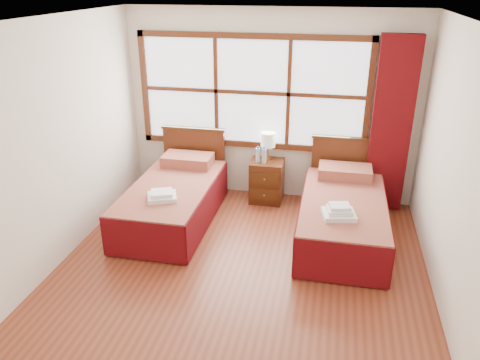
# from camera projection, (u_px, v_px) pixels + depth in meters

# --- Properties ---
(floor) EXTENTS (4.50, 4.50, 0.00)m
(floor) POSITION_uv_depth(u_px,v_px,m) (236.00, 282.00, 4.91)
(floor) COLOR brown
(floor) RESTS_ON ground
(ceiling) EXTENTS (4.50, 4.50, 0.00)m
(ceiling) POSITION_uv_depth(u_px,v_px,m) (235.00, 22.00, 3.87)
(ceiling) COLOR white
(ceiling) RESTS_ON wall_back
(wall_back) EXTENTS (4.00, 0.00, 4.00)m
(wall_back) POSITION_uv_depth(u_px,v_px,m) (270.00, 107.00, 6.41)
(wall_back) COLOR silver
(wall_back) RESTS_ON floor
(wall_left) EXTENTS (0.00, 4.50, 4.50)m
(wall_left) POSITION_uv_depth(u_px,v_px,m) (44.00, 152.00, 4.76)
(wall_left) COLOR silver
(wall_left) RESTS_ON floor
(wall_right) EXTENTS (0.00, 4.50, 4.50)m
(wall_right) POSITION_uv_depth(u_px,v_px,m) (463.00, 185.00, 4.02)
(wall_right) COLOR silver
(wall_right) RESTS_ON floor
(window) EXTENTS (3.16, 0.06, 1.56)m
(window) POSITION_uv_depth(u_px,v_px,m) (252.00, 92.00, 6.34)
(window) COLOR white
(window) RESTS_ON wall_back
(curtain) EXTENTS (0.50, 0.16, 2.30)m
(curtain) POSITION_uv_depth(u_px,v_px,m) (391.00, 126.00, 6.04)
(curtain) COLOR #5B090C
(curtain) RESTS_ON wall_back
(bed_left) EXTENTS (1.00, 2.02, 0.97)m
(bed_left) POSITION_uv_depth(u_px,v_px,m) (174.00, 199.00, 6.07)
(bed_left) COLOR #43240E
(bed_left) RESTS_ON floor
(bed_right) EXTENTS (1.01, 2.03, 0.97)m
(bed_right) POSITION_uv_depth(u_px,v_px,m) (343.00, 214.00, 5.67)
(bed_right) COLOR #43240E
(bed_right) RESTS_ON floor
(nightstand) EXTENTS (0.45, 0.44, 0.60)m
(nightstand) POSITION_uv_depth(u_px,v_px,m) (267.00, 181.00, 6.58)
(nightstand) COLOR #4D2311
(nightstand) RESTS_ON floor
(towels_left) EXTENTS (0.42, 0.39, 0.10)m
(towels_left) POSITION_uv_depth(u_px,v_px,m) (162.00, 196.00, 5.54)
(towels_left) COLOR white
(towels_left) RESTS_ON bed_left
(towels_right) EXTENTS (0.40, 0.37, 0.15)m
(towels_right) POSITION_uv_depth(u_px,v_px,m) (339.00, 212.00, 5.12)
(towels_right) COLOR white
(towels_right) RESTS_ON bed_right
(lamp) EXTENTS (0.20, 0.20, 0.39)m
(lamp) POSITION_uv_depth(u_px,v_px,m) (268.00, 141.00, 6.42)
(lamp) COLOR #BA833B
(lamp) RESTS_ON nightstand
(bottle_near) EXTENTS (0.06, 0.06, 0.23)m
(bottle_near) POSITION_uv_depth(u_px,v_px,m) (258.00, 155.00, 6.39)
(bottle_near) COLOR #A4BFD3
(bottle_near) RESTS_ON nightstand
(bottle_far) EXTENTS (0.06, 0.06, 0.23)m
(bottle_far) POSITION_uv_depth(u_px,v_px,m) (264.00, 156.00, 6.36)
(bottle_far) COLOR #A4BFD3
(bottle_far) RESTS_ON nightstand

